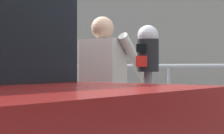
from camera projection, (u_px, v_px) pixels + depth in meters
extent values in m
cylinder|color=black|center=(148.00, 56.00, 3.60)|extent=(0.18, 0.18, 0.27)
sphere|color=silver|center=(148.00, 36.00, 3.60)|extent=(0.18, 0.18, 0.18)
cube|color=black|center=(141.00, 48.00, 3.53)|extent=(0.10, 0.01, 0.07)
cube|color=red|center=(141.00, 61.00, 3.53)|extent=(0.11, 0.01, 0.09)
cube|color=beige|center=(103.00, 71.00, 3.99)|extent=(0.41, 0.22, 0.59)
sphere|color=tan|center=(103.00, 28.00, 3.99)|extent=(0.21, 0.21, 0.21)
cylinder|color=beige|center=(83.00, 69.00, 4.14)|extent=(0.09, 0.09, 0.55)
cylinder|color=beige|center=(135.00, 59.00, 3.97)|extent=(0.09, 0.44, 0.47)
cylinder|color=gray|center=(69.00, 96.00, 8.06)|extent=(0.06, 0.06, 1.13)
cylinder|color=gray|center=(169.00, 102.00, 6.71)|extent=(0.06, 0.06, 1.13)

